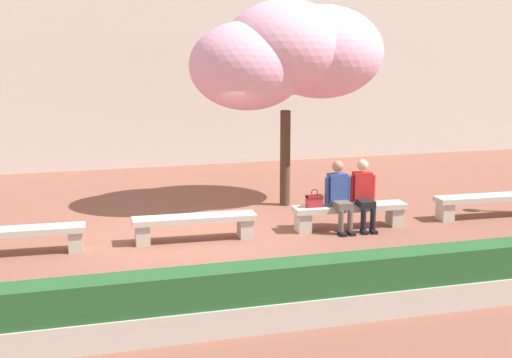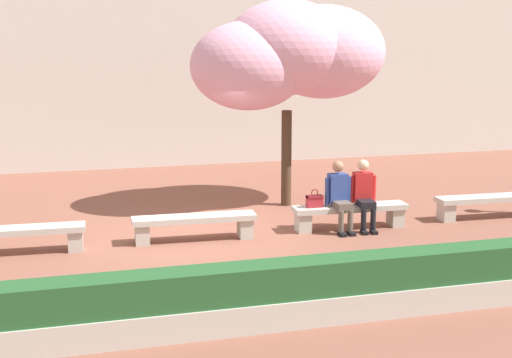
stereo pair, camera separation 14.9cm
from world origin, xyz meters
The scene contains 11 objects.
ground_plane centered at (0.00, 0.00, 0.00)m, with size 100.00×100.00×0.00m, color brown.
building_facade centered at (0.00, 9.37, 4.11)m, with size 28.00×4.00×8.23m, color beige.
stone_bench_near_west centered at (-2.94, 0.00, 0.31)m, with size 2.17×0.52×0.45m.
stone_bench_center centered at (0.00, 0.00, 0.31)m, with size 2.17×0.52×0.45m.
stone_bench_near_east centered at (2.94, 0.00, 0.31)m, with size 2.17×0.52×0.45m.
stone_bench_east_end centered at (5.87, 0.00, 0.31)m, with size 2.17×0.52×0.45m.
person_seated_left centered at (2.69, -0.05, 0.70)m, with size 0.51×0.69×1.29m.
person_seated_right centered at (3.18, -0.05, 0.70)m, with size 0.51×0.71×1.29m.
handbag centered at (2.24, 0.03, 0.58)m, with size 0.30×0.15×0.34m.
cherry_tree_main centered at (2.45, 2.17, 3.16)m, with size 4.15×2.68×4.26m.
planter_hedge_foreground centered at (0.00, -3.94, 0.39)m, with size 17.54×0.50×0.80m.
Camera 1 is at (-2.32, -11.86, 3.52)m, focal length 50.00 mm.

